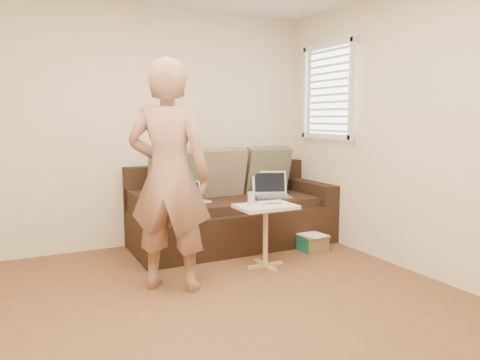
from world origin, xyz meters
The scene contains 16 objects.
floor centered at (0.00, 0.00, 0.00)m, with size 4.50×4.50×0.00m, color brown.
wall_back centered at (0.00, 2.25, 1.30)m, with size 4.00×4.00×0.00m, color beige.
wall_right centered at (2.00, 0.00, 1.30)m, with size 4.50×4.50×0.00m, color beige.
window_blinds centered at (1.95, 1.50, 1.70)m, with size 0.12×0.88×1.08m, color white, non-canonical shape.
sofa centered at (0.90, 1.77, 0.42)m, with size 2.20×0.95×0.85m, color black, non-canonical shape.
pillow_left centered at (0.30, 1.99, 0.79)m, with size 0.55×0.14×0.55m, color #4D523C, non-canonical shape.
pillow_mid centered at (0.85, 1.97, 0.79)m, with size 0.55×0.14×0.55m, color #685C4A, non-canonical shape.
pillow_right centered at (1.45, 1.98, 0.79)m, with size 0.55×0.14×0.55m, color #4D523C, non-canonical shape.
laptop_silver centered at (1.36, 1.69, 0.52)m, with size 0.40×0.29×0.27m, color #B7BABC, non-canonical shape.
laptop_white centered at (0.43, 1.73, 0.52)m, with size 0.30×0.22×0.22m, color white, non-canonical shape.
person centered at (-0.13, 0.82, 0.94)m, with size 0.68×0.46×1.87m, color #9B6354.
side_table centered at (0.85, 0.96, 0.30)m, with size 0.54×0.38×0.60m, color silver, non-canonical shape.
drinking_glass centered at (0.73, 1.03, 0.66)m, with size 0.07×0.07×0.12m, color silver, non-canonical shape.
scissors centered at (0.92, 0.95, 0.60)m, with size 0.18×0.10×0.02m, color silver, non-canonical shape.
paper_on_table centered at (0.92, 0.98, 0.60)m, with size 0.21×0.30×0.00m, color white, non-canonical shape.
striped_box centered at (1.56, 1.19, 0.09)m, with size 0.28×0.28×0.18m, color #C2531D, non-canonical shape.
Camera 1 is at (-1.24, -2.69, 1.40)m, focal length 34.07 mm.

